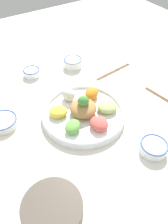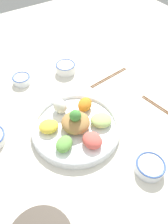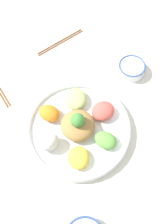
{
  "view_description": "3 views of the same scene",
  "coord_description": "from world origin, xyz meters",
  "px_view_note": "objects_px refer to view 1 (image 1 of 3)",
  "views": [
    {
      "loc": [
        0.55,
        -0.37,
        0.7
      ],
      "look_at": [
        0.0,
        -0.02,
        0.02
      ],
      "focal_mm": 35.0,
      "sensor_mm": 36.0,
      "label": 1
    },
    {
      "loc": [
        0.47,
        -0.29,
        0.73
      ],
      "look_at": [
        -0.0,
        0.02,
        0.08
      ],
      "focal_mm": 35.0,
      "sensor_mm": 36.0,
      "label": 2
    },
    {
      "loc": [
        -0.14,
        -0.33,
        0.85
      ],
      "look_at": [
        0.03,
        -0.0,
        0.08
      ],
      "focal_mm": 42.0,
      "sensor_mm": 36.0,
      "label": 3
    }
  ],
  "objects_px": {
    "rice_bowl_blue": "(3,122)",
    "sauce_bowl_dark": "(32,72)",
    "sauce_bowl_red": "(73,62)",
    "chopsticks_pair_far": "(165,99)",
    "rice_bowl_plain": "(153,147)",
    "chopsticks_pair_near": "(114,71)",
    "salad_platter": "(83,111)",
    "side_serving_bowl": "(52,209)"
  },
  "relations": [
    {
      "from": "salad_platter",
      "to": "sauce_bowl_red",
      "type": "relative_size",
      "value": 3.6
    },
    {
      "from": "sauce_bowl_red",
      "to": "chopsticks_pair_near",
      "type": "xyz_separation_m",
      "value": [
        0.16,
        0.16,
        -0.02
      ]
    },
    {
      "from": "chopsticks_pair_far",
      "to": "rice_bowl_blue",
      "type": "bearing_deg",
      "value": 61.38
    },
    {
      "from": "sauce_bowl_red",
      "to": "sauce_bowl_dark",
      "type": "distance_m",
      "value": 0.23
    },
    {
      "from": "sauce_bowl_red",
      "to": "rice_bowl_plain",
      "type": "xyz_separation_m",
      "value": [
        0.65,
        -0.03,
        -0.0
      ]
    },
    {
      "from": "rice_bowl_plain",
      "to": "chopsticks_pair_near",
      "type": "distance_m",
      "value": 0.52
    },
    {
      "from": "rice_bowl_blue",
      "to": "side_serving_bowl",
      "type": "distance_m",
      "value": 0.43
    },
    {
      "from": "rice_bowl_blue",
      "to": "side_serving_bowl",
      "type": "height_order",
      "value": "side_serving_bowl"
    },
    {
      "from": "rice_bowl_blue",
      "to": "sauce_bowl_dark",
      "type": "relative_size",
      "value": 1.38
    },
    {
      "from": "sauce_bowl_red",
      "to": "chopsticks_pair_far",
      "type": "xyz_separation_m",
      "value": [
        0.47,
        0.23,
        -0.02
      ]
    },
    {
      "from": "sauce_bowl_red",
      "to": "sauce_bowl_dark",
      "type": "height_order",
      "value": "sauce_bowl_red"
    },
    {
      "from": "sauce_bowl_dark",
      "to": "rice_bowl_plain",
      "type": "height_order",
      "value": "rice_bowl_plain"
    },
    {
      "from": "sauce_bowl_red",
      "to": "chopsticks_pair_far",
      "type": "bearing_deg",
      "value": 25.81
    },
    {
      "from": "rice_bowl_blue",
      "to": "sauce_bowl_dark",
      "type": "height_order",
      "value": "sauce_bowl_dark"
    },
    {
      "from": "chopsticks_pair_near",
      "to": "salad_platter",
      "type": "bearing_deg",
      "value": -154.85
    },
    {
      "from": "rice_bowl_blue",
      "to": "chopsticks_pair_near",
      "type": "distance_m",
      "value": 0.63
    },
    {
      "from": "salad_platter",
      "to": "sauce_bowl_red",
      "type": "height_order",
      "value": "salad_platter"
    },
    {
      "from": "chopsticks_pair_far",
      "to": "rice_bowl_plain",
      "type": "bearing_deg",
      "value": 116.14
    },
    {
      "from": "rice_bowl_plain",
      "to": "chopsticks_pair_near",
      "type": "height_order",
      "value": "rice_bowl_plain"
    },
    {
      "from": "salad_platter",
      "to": "rice_bowl_plain",
      "type": "bearing_deg",
      "value": 22.41
    },
    {
      "from": "rice_bowl_blue",
      "to": "rice_bowl_plain",
      "type": "relative_size",
      "value": 1.16
    },
    {
      "from": "salad_platter",
      "to": "chopsticks_pair_near",
      "type": "xyz_separation_m",
      "value": [
        -0.19,
        0.32,
        -0.02
      ]
    },
    {
      "from": "sauce_bowl_red",
      "to": "rice_bowl_blue",
      "type": "bearing_deg",
      "value": -65.1
    },
    {
      "from": "rice_bowl_plain",
      "to": "chopsticks_pair_far",
      "type": "relative_size",
      "value": 0.47
    },
    {
      "from": "salad_platter",
      "to": "rice_bowl_blue",
      "type": "bearing_deg",
      "value": -113.3
    },
    {
      "from": "side_serving_bowl",
      "to": "rice_bowl_plain",
      "type": "bearing_deg",
      "value": 90.38
    },
    {
      "from": "salad_platter",
      "to": "sauce_bowl_red",
      "type": "bearing_deg",
      "value": 156.18
    },
    {
      "from": "rice_bowl_plain",
      "to": "rice_bowl_blue",
      "type": "bearing_deg",
      "value": -134.83
    },
    {
      "from": "sauce_bowl_dark",
      "to": "salad_platter",
      "type": "bearing_deg",
      "value": 10.23
    },
    {
      "from": "sauce_bowl_dark",
      "to": "rice_bowl_plain",
      "type": "xyz_separation_m",
      "value": [
        0.69,
        0.19,
        0.0
      ]
    },
    {
      "from": "sauce_bowl_dark",
      "to": "rice_bowl_plain",
      "type": "bearing_deg",
      "value": 15.65
    },
    {
      "from": "sauce_bowl_dark",
      "to": "chopsticks_pair_near",
      "type": "bearing_deg",
      "value": 61.8
    },
    {
      "from": "sauce_bowl_dark",
      "to": "chopsticks_pair_far",
      "type": "distance_m",
      "value": 0.68
    },
    {
      "from": "rice_bowl_blue",
      "to": "side_serving_bowl",
      "type": "xyz_separation_m",
      "value": [
        0.43,
        0.01,
        0.01
      ]
    },
    {
      "from": "side_serving_bowl",
      "to": "chopsticks_pair_far",
      "type": "distance_m",
      "value": 0.71
    },
    {
      "from": "sauce_bowl_red",
      "to": "chopsticks_pair_near",
      "type": "distance_m",
      "value": 0.23
    },
    {
      "from": "salad_platter",
      "to": "side_serving_bowl",
      "type": "bearing_deg",
      "value": -44.92
    },
    {
      "from": "side_serving_bowl",
      "to": "chopsticks_pair_far",
      "type": "height_order",
      "value": "side_serving_bowl"
    },
    {
      "from": "sauce_bowl_dark",
      "to": "rice_bowl_plain",
      "type": "relative_size",
      "value": 0.84
    },
    {
      "from": "rice_bowl_blue",
      "to": "rice_bowl_plain",
      "type": "bearing_deg",
      "value": 45.17
    },
    {
      "from": "sauce_bowl_red",
      "to": "rice_bowl_plain",
      "type": "bearing_deg",
      "value": -2.83
    },
    {
      "from": "rice_bowl_blue",
      "to": "side_serving_bowl",
      "type": "bearing_deg",
      "value": 1.57
    }
  ]
}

